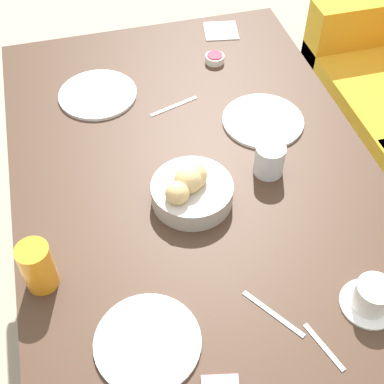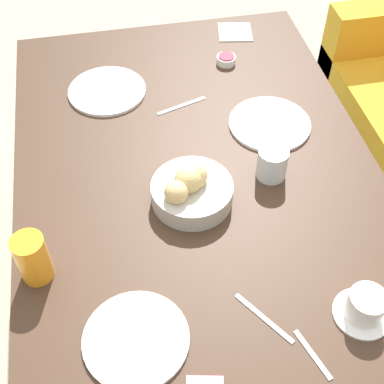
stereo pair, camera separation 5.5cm
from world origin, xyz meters
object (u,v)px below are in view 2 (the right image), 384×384
object	(u,v)px
plate_near_right	(136,339)
jam_bowl_berry	(226,59)
bread_basket	(191,189)
spoon_coffee	(313,354)
napkin	(235,32)
coffee_cup	(365,307)
fork_silver	(264,318)
knife_silver	(182,106)
plate_near_left	(107,91)
plate_far_center	(270,124)
water_tumbler	(272,163)
juice_glass	(33,258)

from	to	relation	value
plate_near_right	jam_bowl_berry	bearing A→B (deg)	155.42
bread_basket	spoon_coffee	bearing A→B (deg)	19.61
jam_bowl_berry	napkin	size ratio (longest dim) A/B	0.47
bread_basket	coffee_cup	size ratio (longest dim) A/B	1.65
fork_silver	knife_silver	xyz separation A→B (m)	(-0.72, -0.04, 0.00)
plate_near_left	bread_basket	bearing A→B (deg)	19.40
bread_basket	fork_silver	xyz separation A→B (m)	(0.36, 0.09, -0.04)
plate_far_center	water_tumbler	xyz separation A→B (m)	(0.19, -0.05, 0.04)
knife_silver	jam_bowl_berry	bearing A→B (deg)	135.35
fork_silver	napkin	distance (m)	1.10
fork_silver	spoon_coffee	size ratio (longest dim) A/B	1.18
juice_glass	water_tumbler	xyz separation A→B (m)	(-0.20, 0.61, -0.02)
coffee_cup	fork_silver	size ratio (longest dim) A/B	0.90
water_tumbler	coffee_cup	distance (m)	0.44
coffee_cup	jam_bowl_berry	distance (m)	0.95
plate_far_center	jam_bowl_berry	world-z (taller)	jam_bowl_berry
jam_bowl_berry	fork_silver	size ratio (longest dim) A/B	0.45
plate_far_center	fork_silver	xyz separation A→B (m)	(0.59, -0.19, -0.00)
plate_near_right	water_tumbler	bearing A→B (deg)	134.20
bread_basket	plate_near_right	world-z (taller)	bread_basket
bread_basket	jam_bowl_berry	bearing A→B (deg)	157.67
jam_bowl_berry	spoon_coffee	size ratio (longest dim) A/B	0.53
knife_silver	spoon_coffee	distance (m)	0.83
plate_far_center	water_tumbler	size ratio (longest dim) A/B	2.71
bread_basket	juice_glass	distance (m)	0.41
fork_silver	coffee_cup	bearing A→B (deg)	81.22
plate_far_center	fork_silver	distance (m)	0.62
water_tumbler	plate_near_right	bearing A→B (deg)	-45.80
coffee_cup	jam_bowl_berry	size ratio (longest dim) A/B	2.02
plate_near_right	coffee_cup	bearing A→B (deg)	85.72
jam_bowl_berry	coffee_cup	bearing A→B (deg)	4.20
plate_near_right	plate_far_center	world-z (taller)	same
plate_near_left	plate_far_center	bearing A→B (deg)	61.33
plate_far_center	napkin	world-z (taller)	plate_far_center
coffee_cup	knife_silver	xyz separation A→B (m)	(-0.76, -0.25, -0.03)
plate_near_right	juice_glass	size ratio (longest dim) A/B	1.78
fork_silver	knife_silver	size ratio (longest dim) A/B	0.89
napkin	plate_near_left	bearing A→B (deg)	-62.70
plate_far_center	plate_near_right	bearing A→B (deg)	-38.46
plate_far_center	fork_silver	size ratio (longest dim) A/B	1.69
jam_bowl_berry	napkin	bearing A→B (deg)	156.45
napkin	plate_far_center	bearing A→B (deg)	-2.50
jam_bowl_berry	spoon_coffee	world-z (taller)	jam_bowl_berry
juice_glass	jam_bowl_berry	distance (m)	0.93
fork_silver	napkin	size ratio (longest dim) A/B	1.05
plate_near_right	spoon_coffee	size ratio (longest dim) A/B	1.90
water_tumbler	spoon_coffee	distance (m)	0.51
plate_near_right	plate_far_center	xyz separation A→B (m)	(-0.59, 0.47, 0.00)
knife_silver	napkin	size ratio (longest dim) A/B	1.18
plate_near_left	coffee_cup	distance (m)	0.99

